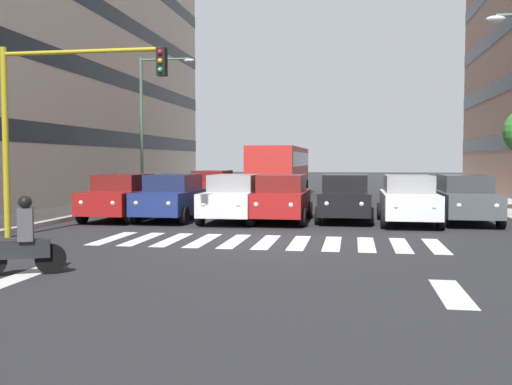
{
  "coord_description": "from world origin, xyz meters",
  "views": [
    {
      "loc": [
        -2.33,
        15.55,
        2.27
      ],
      "look_at": [
        1.12,
        -4.86,
        1.09
      ],
      "focal_mm": 40.31,
      "sensor_mm": 36.0,
      "label": 1
    }
  ],
  "objects_px": {
    "car_6": "(123,196)",
    "car_row2_0": "(212,187)",
    "street_lamp_right": "(150,113)",
    "car_0": "(464,198)",
    "car_3": "(282,198)",
    "bus_behind_traffic": "(281,167)",
    "traffic_light_gantry": "(51,108)",
    "car_5": "(173,197)",
    "motorcycle_with_rider": "(22,243)",
    "car_1": "(408,199)",
    "car_2": "(345,197)",
    "car_4": "(234,197)"
  },
  "relations": [
    {
      "from": "car_4",
      "to": "traffic_light_gantry",
      "type": "height_order",
      "value": "traffic_light_gantry"
    },
    {
      "from": "car_1",
      "to": "bus_behind_traffic",
      "type": "xyz_separation_m",
      "value": [
        6.21,
        -13.41,
        0.97
      ]
    },
    {
      "from": "car_0",
      "to": "car_row2_0",
      "type": "bearing_deg",
      "value": -31.72
    },
    {
      "from": "car_2",
      "to": "car_5",
      "type": "xyz_separation_m",
      "value": [
        6.4,
        0.83,
        0.0
      ]
    },
    {
      "from": "car_1",
      "to": "car_6",
      "type": "bearing_deg",
      "value": 1.16
    },
    {
      "from": "car_5",
      "to": "traffic_light_gantry",
      "type": "height_order",
      "value": "traffic_light_gantry"
    },
    {
      "from": "bus_behind_traffic",
      "to": "car_3",
      "type": "bearing_deg",
      "value": 97.35
    },
    {
      "from": "car_1",
      "to": "car_5",
      "type": "height_order",
      "value": "same"
    },
    {
      "from": "car_2",
      "to": "car_6",
      "type": "bearing_deg",
      "value": 6.7
    },
    {
      "from": "car_6",
      "to": "car_3",
      "type": "bearing_deg",
      "value": -177.92
    },
    {
      "from": "car_1",
      "to": "car_row2_0",
      "type": "xyz_separation_m",
      "value": [
        8.98,
        -7.55,
        0.0
      ]
    },
    {
      "from": "car_4",
      "to": "bus_behind_traffic",
      "type": "bearing_deg",
      "value": -90.0
    },
    {
      "from": "car_2",
      "to": "car_6",
      "type": "xyz_separation_m",
      "value": [
        8.32,
        0.98,
        0.0
      ]
    },
    {
      "from": "car_0",
      "to": "car_5",
      "type": "bearing_deg",
      "value": 4.39
    },
    {
      "from": "car_6",
      "to": "traffic_light_gantry",
      "type": "height_order",
      "value": "traffic_light_gantry"
    },
    {
      "from": "motorcycle_with_rider",
      "to": "car_4",
      "type": "bearing_deg",
      "value": -101.47
    },
    {
      "from": "car_3",
      "to": "traffic_light_gantry",
      "type": "xyz_separation_m",
      "value": [
        5.94,
        5.52,
        2.86
      ]
    },
    {
      "from": "car_2",
      "to": "traffic_light_gantry",
      "type": "height_order",
      "value": "traffic_light_gantry"
    },
    {
      "from": "car_row2_0",
      "to": "car_6",
      "type": "bearing_deg",
      "value": 78.74
    },
    {
      "from": "car_6",
      "to": "car_row2_0",
      "type": "height_order",
      "value": "same"
    },
    {
      "from": "car_6",
      "to": "car_row2_0",
      "type": "distance_m",
      "value": 7.92
    },
    {
      "from": "car_row2_0",
      "to": "motorcycle_with_rider",
      "type": "height_order",
      "value": "car_row2_0"
    },
    {
      "from": "car_5",
      "to": "traffic_light_gantry",
      "type": "distance_m",
      "value": 6.41
    },
    {
      "from": "car_4",
      "to": "motorcycle_with_rider",
      "type": "relative_size",
      "value": 2.83
    },
    {
      "from": "car_5",
      "to": "car_row2_0",
      "type": "xyz_separation_m",
      "value": [
        0.38,
        -7.62,
        0.0
      ]
    },
    {
      "from": "car_1",
      "to": "bus_behind_traffic",
      "type": "height_order",
      "value": "bus_behind_traffic"
    },
    {
      "from": "traffic_light_gantry",
      "to": "bus_behind_traffic",
      "type": "bearing_deg",
      "value": -102.55
    },
    {
      "from": "car_row2_0",
      "to": "car_3",
      "type": "bearing_deg",
      "value": 120.8
    },
    {
      "from": "car_2",
      "to": "bus_behind_traffic",
      "type": "height_order",
      "value": "bus_behind_traffic"
    },
    {
      "from": "car_4",
      "to": "car_row2_0",
      "type": "height_order",
      "value": "same"
    },
    {
      "from": "car_5",
      "to": "car_row2_0",
      "type": "height_order",
      "value": "same"
    },
    {
      "from": "car_6",
      "to": "traffic_light_gantry",
      "type": "xyz_separation_m",
      "value": [
        -0.1,
        5.3,
        2.86
      ]
    },
    {
      "from": "street_lamp_right",
      "to": "car_0",
      "type": "bearing_deg",
      "value": 153.23
    },
    {
      "from": "car_6",
      "to": "car_1",
      "type": "bearing_deg",
      "value": -178.84
    },
    {
      "from": "car_5",
      "to": "car_6",
      "type": "bearing_deg",
      "value": 4.25
    },
    {
      "from": "car_2",
      "to": "motorcycle_with_rider",
      "type": "bearing_deg",
      "value": 61.56
    },
    {
      "from": "car_2",
      "to": "car_row2_0",
      "type": "relative_size",
      "value": 1.0
    },
    {
      "from": "car_6",
      "to": "street_lamp_right",
      "type": "xyz_separation_m",
      "value": [
        1.88,
        -8.25,
        3.81
      ]
    },
    {
      "from": "car_2",
      "to": "traffic_light_gantry",
      "type": "relative_size",
      "value": 0.81
    },
    {
      "from": "car_5",
      "to": "car_6",
      "type": "relative_size",
      "value": 1.0
    },
    {
      "from": "car_5",
      "to": "traffic_light_gantry",
      "type": "bearing_deg",
      "value": 71.52
    },
    {
      "from": "car_4",
      "to": "car_2",
      "type": "bearing_deg",
      "value": -167.15
    },
    {
      "from": "car_1",
      "to": "car_4",
      "type": "bearing_deg",
      "value": 1.37
    },
    {
      "from": "car_1",
      "to": "car_3",
      "type": "xyz_separation_m",
      "value": [
        4.49,
        -0.01,
        0.0
      ]
    },
    {
      "from": "car_1",
      "to": "car_6",
      "type": "relative_size",
      "value": 1.0
    },
    {
      "from": "car_3",
      "to": "bus_behind_traffic",
      "type": "bearing_deg",
      "value": -82.65
    },
    {
      "from": "car_row2_0",
      "to": "traffic_light_gantry",
      "type": "xyz_separation_m",
      "value": [
        1.44,
        13.06,
        2.86
      ]
    },
    {
      "from": "car_0",
      "to": "traffic_light_gantry",
      "type": "xyz_separation_m",
      "value": [
        12.46,
        6.26,
        2.86
      ]
    },
    {
      "from": "car_5",
      "to": "motorcycle_with_rider",
      "type": "relative_size",
      "value": 2.83
    },
    {
      "from": "car_0",
      "to": "car_6",
      "type": "xyz_separation_m",
      "value": [
        12.56,
        0.96,
        0.0
      ]
    }
  ]
}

